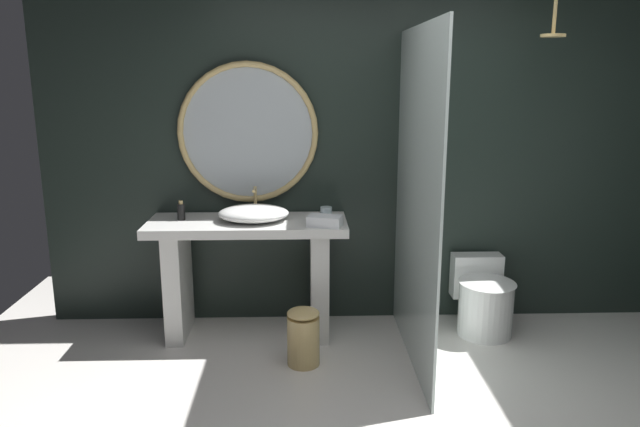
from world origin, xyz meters
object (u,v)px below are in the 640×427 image
Objects in this scene: tumbler_cup at (326,215)px; soap_dispenser at (181,211)px; round_wall_mirror at (248,133)px; waste_bin at (303,336)px; folded_hand_towel at (325,221)px; toilet at (483,300)px; vessel_sink at (254,213)px; rain_shower_head at (554,26)px.

tumbler_cup is 1.03m from soap_dispenser.
round_wall_mirror reaches higher than waste_bin.
tumbler_cup reaches higher than folded_hand_towel.
vessel_sink is at bearing 179.77° from toilet.
folded_hand_towel is at bearing -11.79° from soap_dispenser.
tumbler_cup is 0.12m from folded_hand_towel.
rain_shower_head reaches higher than vessel_sink.
folded_hand_towel is at bearing -38.33° from round_wall_mirror.
soap_dispenser is at bearing 168.21° from folded_hand_towel.
waste_bin is 0.78m from folded_hand_towel.
soap_dispenser is 0.36× the size of waste_bin.
vessel_sink is 0.52m from soap_dispenser.
toilet is at bearing 7.68° from folded_hand_towel.
soap_dispenser is (-0.52, 0.05, 0.01)m from vessel_sink.
round_wall_mirror is 2.57× the size of rain_shower_head.
toilet is (1.67, -0.01, -0.67)m from vessel_sink.
folded_hand_towel is at bearing -96.97° from tumbler_cup.
vessel_sink is 0.48× the size of round_wall_mirror.
waste_bin is (-1.33, -0.49, -0.05)m from toilet.
tumbler_cup is at bearing -177.88° from toilet.
tumbler_cup is 0.78× the size of soap_dispenser.
soap_dispenser reaches higher than folded_hand_towel.
folded_hand_towel is at bearing -172.32° from toilet.
tumbler_cup is at bearing -5.31° from soap_dispenser.
tumbler_cup is 0.27× the size of rain_shower_head.
toilet is (1.72, -0.27, -1.20)m from round_wall_mirror.
folded_hand_towel is at bearing 65.14° from waste_bin.
vessel_sink is 1.28× the size of waste_bin.
rain_shower_head is (2.04, -0.36, 0.72)m from round_wall_mirror.
round_wall_mirror reaches higher than tumbler_cup.
tumbler_cup is 0.47× the size of folded_hand_towel.
waste_bin is (-1.65, -0.40, -1.97)m from rain_shower_head.
round_wall_mirror is 2.64× the size of waste_bin.
tumbler_cup is 0.84m from round_wall_mirror.
soap_dispenser is at bearing 178.64° from toilet.
rain_shower_head is at bearing 2.70° from folded_hand_towel.
rain_shower_head is at bearing -15.65° from toilet.
soap_dispenser is 2.80m from rain_shower_head.
round_wall_mirror is at bearing 150.63° from tumbler_cup.
rain_shower_head is at bearing 13.57° from waste_bin.
rain_shower_head is 1.03× the size of waste_bin.
vessel_sink is at bearing -79.71° from round_wall_mirror.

